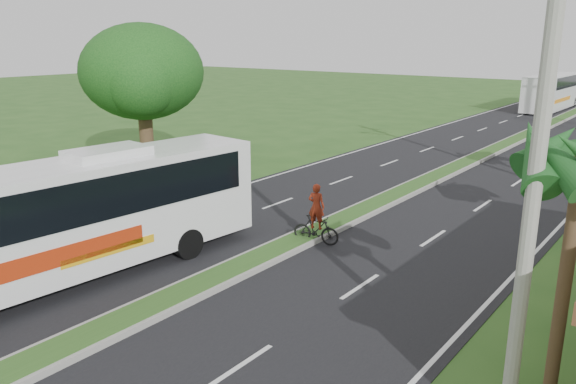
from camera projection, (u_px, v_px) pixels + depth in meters
The scene contains 9 objects.
ground at pixel (138, 318), 14.13m from camera, with size 180.00×180.00×0.00m, color #2B511D.
road_asphalt at pixel (449, 172), 29.37m from camera, with size 14.00×160.00×0.02m, color black.
median_strip at pixel (449, 170), 29.35m from camera, with size 1.20×160.00×0.18m.
lane_edge_left at pixel (341, 156), 33.33m from camera, with size 0.12×160.00×0.01m, color silver.
shade_tree at pixel (141, 75), 27.57m from camera, with size 6.30×6.00×7.54m.
utility_pole_a at pixel (543, 111), 9.13m from camera, with size 1.60×0.28×11.00m.
coach_bus_main at pixel (77, 211), 15.97m from camera, with size 3.34×11.66×3.72m.
coach_bus_far at pixel (553, 90), 54.12m from camera, with size 2.75×11.55×3.35m.
motorcyclist at pixel (316, 223), 19.01m from camera, with size 1.70×0.81×2.13m.
Camera 1 is at (10.81, -7.79, 6.84)m, focal length 35.00 mm.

